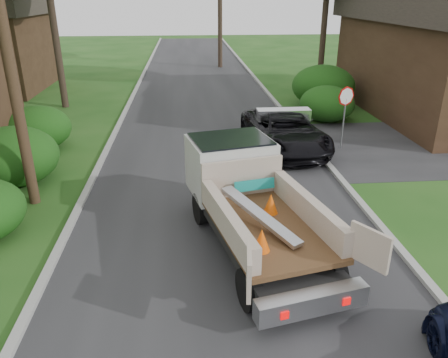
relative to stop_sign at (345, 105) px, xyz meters
The scene contains 12 objects.
ground 10.55m from the stop_sign, 120.02° to the right, with size 120.00×120.00×0.00m, color #1B4915.
road 5.58m from the stop_sign, 169.11° to the left, with size 8.00×90.00×0.02m, color #28282B.
curb_left 9.51m from the stop_sign, behind, with size 0.20×90.00×0.12m, color #9E9E99.
curb_right 2.27m from the stop_sign, 137.73° to the left, with size 0.20×90.00×0.12m, color #9E9E99.
stop_sign is the anchor object (origin of this frame).
utility_pole 11.91m from the stop_sign, 159.38° to the right, with size 2.42×1.25×10.00m.
hedge_left_b 11.99m from the stop_sign, 167.94° to the right, with size 2.86×2.86×1.87m, color #103F0E.
hedge_left_c 12.08m from the stop_sign, behind, with size 2.60×2.60×1.70m, color #103F0E.
hedge_right_a 4.15m from the stop_sign, 81.47° to the left, with size 2.60×2.60×1.70m, color #103F0E.
hedge_right_b 7.15m from the stop_sign, 79.48° to the left, with size 3.38×3.38×2.21m, color #103F0E.
flatbed_truck 7.88m from the stop_sign, 127.12° to the right, with size 3.67×6.26×2.23m.
black_pickup 2.52m from the stop_sign, behind, with size 2.47×5.35×1.49m, color black.
Camera 1 is at (-0.90, -7.13, 5.76)m, focal length 35.00 mm.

